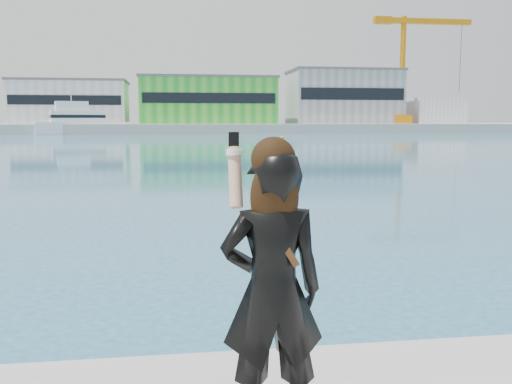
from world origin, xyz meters
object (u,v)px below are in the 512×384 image
dock_crane (407,66)px  buoy_near (282,138)px  motor_yacht (80,122)px  woman (272,283)px

dock_crane → buoy_near: 56.20m
motor_yacht → buoy_near: 46.66m
dock_crane → motor_yacht: size_ratio=1.28×
buoy_near → woman: size_ratio=0.26×
buoy_near → dock_crane: bearing=47.3°
dock_crane → motor_yacht: (-71.28, -8.59, -12.69)m
dock_crane → buoy_near: (-36.70, -39.81, -15.07)m
buoy_near → woman: (-16.13, -82.44, 1.76)m
motor_yacht → dock_crane: bearing=-9.5°
dock_crane → buoy_near: dock_crane is taller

